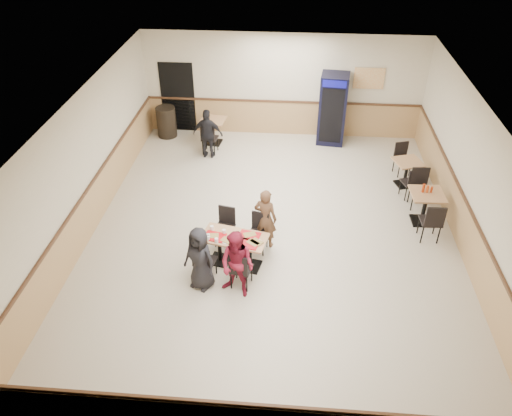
# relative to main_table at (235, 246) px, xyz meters

# --- Properties ---
(ground) EXTENTS (10.00, 10.00, 0.00)m
(ground) POSITION_rel_main_table_xyz_m (0.71, 1.07, -0.46)
(ground) COLOR beige
(ground) RESTS_ON ground
(room_shell) EXTENTS (10.00, 10.00, 10.00)m
(room_shell) POSITION_rel_main_table_xyz_m (2.49, 3.62, 0.12)
(room_shell) COLOR silver
(room_shell) RESTS_ON ground
(main_table) EXTENTS (1.40, 0.90, 0.69)m
(main_table) POSITION_rel_main_table_xyz_m (0.00, 0.00, 0.00)
(main_table) COLOR black
(main_table) RESTS_ON ground
(main_chairs) EXTENTS (1.43, 1.72, 0.88)m
(main_chairs) POSITION_rel_main_table_xyz_m (-0.05, 0.01, -0.02)
(main_chairs) COLOR black
(main_chairs) RESTS_ON ground
(diner_woman_left) EXTENTS (0.78, 0.67, 1.34)m
(diner_woman_left) POSITION_rel_main_table_xyz_m (-0.57, -0.68, 0.21)
(diner_woman_left) COLOR black
(diner_woman_left) RESTS_ON ground
(diner_woman_right) EXTENTS (0.84, 0.76, 1.40)m
(diner_woman_right) POSITION_rel_main_table_xyz_m (0.15, -0.83, 0.24)
(diner_woman_right) COLOR maroon
(diner_woman_right) RESTS_ON ground
(diner_man_opposite) EXTENTS (0.57, 0.46, 1.37)m
(diner_man_opposite) POSITION_rel_main_table_xyz_m (0.57, 0.68, 0.23)
(diner_man_opposite) COLOR #533723
(diner_man_opposite) RESTS_ON ground
(lone_diner) EXTENTS (0.85, 0.42, 1.40)m
(lone_diner) POSITION_rel_main_table_xyz_m (-1.24, 4.44, 0.24)
(lone_diner) COLOR black
(lone_diner) RESTS_ON ground
(tabletop_clutter) EXTENTS (1.21, 0.64, 0.12)m
(tabletop_clutter) POSITION_rel_main_table_xyz_m (0.01, -0.06, 0.25)
(tabletop_clutter) COLOR #BA0C13
(tabletop_clutter) RESTS_ON main_table
(side_table_near) EXTENTS (0.74, 0.74, 0.77)m
(side_table_near) POSITION_rel_main_table_xyz_m (4.08, 1.79, 0.05)
(side_table_near) COLOR black
(side_table_near) RESTS_ON ground
(side_table_near_chair_south) EXTENTS (0.47, 0.47, 0.98)m
(side_table_near_chair_south) POSITION_rel_main_table_xyz_m (4.08, 1.17, 0.03)
(side_table_near_chair_south) COLOR black
(side_table_near_chair_south) RESTS_ON ground
(side_table_near_chair_north) EXTENTS (0.47, 0.47, 0.98)m
(side_table_near_chair_north) POSITION_rel_main_table_xyz_m (4.08, 2.41, 0.03)
(side_table_near_chair_north) COLOR black
(side_table_near_chair_north) RESTS_ON ground
(side_table_far) EXTENTS (0.80, 0.80, 0.69)m
(side_table_far) POSITION_rel_main_table_xyz_m (3.94, 3.37, -0.00)
(side_table_far) COLOR black
(side_table_far) RESTS_ON ground
(side_table_far_chair_south) EXTENTS (0.50, 0.50, 0.87)m
(side_table_far_chair_south) POSITION_rel_main_table_xyz_m (3.94, 2.83, -0.03)
(side_table_far_chair_south) COLOR black
(side_table_far_chair_south) RESTS_ON ground
(side_table_far_chair_north) EXTENTS (0.50, 0.50, 0.87)m
(side_table_far_chair_north) POSITION_rel_main_table_xyz_m (3.94, 3.92, -0.03)
(side_table_far_chair_north) COLOR black
(side_table_far_chair_north) RESTS_ON ground
(condiment_caddy) EXTENTS (0.23, 0.06, 0.20)m
(condiment_caddy) POSITION_rel_main_table_xyz_m (4.05, 1.84, 0.40)
(condiment_caddy) COLOR #A32D0B
(condiment_caddy) RESTS_ON side_table_near
(back_table) EXTENTS (0.77, 0.77, 0.74)m
(back_table) POSITION_rel_main_table_xyz_m (-1.24, 5.27, 0.03)
(back_table) COLOR black
(back_table) RESTS_ON ground
(back_table_chair_lone) EXTENTS (0.48, 0.48, 0.93)m
(back_table_chair_lone) POSITION_rel_main_table_xyz_m (-1.24, 4.68, 0.01)
(back_table_chair_lone) COLOR black
(back_table_chair_lone) RESTS_ON ground
(pepsi_cooler) EXTENTS (0.84, 0.85, 2.02)m
(pepsi_cooler) POSITION_rel_main_table_xyz_m (2.15, 5.67, 0.55)
(pepsi_cooler) COLOR black
(pepsi_cooler) RESTS_ON ground
(trash_bin) EXTENTS (0.57, 0.57, 0.90)m
(trash_bin) POSITION_rel_main_table_xyz_m (-2.69, 5.62, -0.01)
(trash_bin) COLOR black
(trash_bin) RESTS_ON ground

